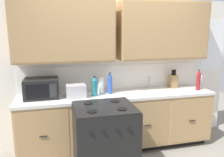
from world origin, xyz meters
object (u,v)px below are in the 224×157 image
object	(u,v)px
stove_range	(105,141)
toaster	(76,91)
knife_block	(173,81)
bottle_teal	(95,86)
bottle_red	(198,80)
bottle_blue	(110,83)
microwave	(42,88)
paper_towel_roll	(100,85)
bottle_clear	(200,81)

from	to	relation	value
stove_range	toaster	world-z (taller)	toaster
knife_block	bottle_teal	xyz separation A→B (m)	(-1.37, -0.17, 0.03)
stove_range	bottle_teal	xyz separation A→B (m)	(-0.02, 0.60, 0.58)
bottle_red	bottle_blue	xyz separation A→B (m)	(-1.45, 0.14, -0.00)
microwave	bottle_teal	xyz separation A→B (m)	(0.76, -0.10, 0.00)
stove_range	paper_towel_roll	world-z (taller)	paper_towel_roll
paper_towel_roll	bottle_red	xyz separation A→B (m)	(1.58, -0.20, 0.03)
bottle_clear	toaster	bearing A→B (deg)	-178.06
bottle_blue	microwave	bearing A→B (deg)	178.54
knife_block	bottle_red	size ratio (longest dim) A/B	0.93
toaster	paper_towel_roll	size ratio (longest dim) A/B	1.08
stove_range	bottle_blue	size ratio (longest dim) A/B	2.89
knife_block	bottle_teal	world-z (taller)	knife_block
microwave	paper_towel_roll	bearing A→B (deg)	2.72
toaster	bottle_clear	distance (m)	2.08
knife_block	bottle_clear	bearing A→B (deg)	-16.97
bottle_teal	bottle_red	bearing A→B (deg)	-2.23
toaster	bottle_clear	bearing A→B (deg)	1.94
knife_block	bottle_clear	distance (m)	0.45
bottle_clear	bottle_red	bearing A→B (deg)	-134.01
microwave	bottle_blue	bearing A→B (deg)	-1.46
microwave	toaster	world-z (taller)	microwave
bottle_red	bottle_clear	size ratio (longest dim) A/B	1.33
knife_block	bottle_red	distance (m)	0.40
bottle_clear	bottle_teal	size ratio (longest dim) A/B	0.85
microwave	knife_block	distance (m)	2.14
bottle_clear	bottle_blue	world-z (taller)	bottle_blue
microwave	paper_towel_roll	size ratio (longest dim) A/B	1.85
bottle_red	bottle_clear	world-z (taller)	bottle_red
paper_towel_roll	bottle_red	bearing A→B (deg)	-7.32
stove_range	knife_block	world-z (taller)	knife_block
bottle_red	bottle_teal	world-z (taller)	bottle_red
toaster	knife_block	xyz separation A→B (m)	(1.65, 0.20, 0.02)
bottle_blue	bottle_red	bearing A→B (deg)	-5.38
bottle_blue	bottle_teal	bearing A→B (deg)	-164.22
paper_towel_roll	bottle_clear	world-z (taller)	paper_towel_roll
stove_range	knife_block	size ratio (longest dim) A/B	3.06
knife_block	bottle_blue	distance (m)	1.13
microwave	toaster	size ratio (longest dim) A/B	1.71
bottle_teal	bottle_clear	bearing A→B (deg)	1.37
knife_block	bottle_clear	world-z (taller)	knife_block
microwave	knife_block	size ratio (longest dim) A/B	1.55
paper_towel_roll	bottle_teal	bearing A→B (deg)	-129.41
microwave	paper_towel_roll	world-z (taller)	microwave
bottle_clear	bottle_blue	distance (m)	1.55
paper_towel_roll	bottle_blue	bearing A→B (deg)	-26.38
toaster	knife_block	world-z (taller)	knife_block
stove_range	microwave	world-z (taller)	microwave
bottle_red	bottle_teal	xyz separation A→B (m)	(-1.70, 0.07, -0.02)
bottle_red	paper_towel_roll	bearing A→B (deg)	172.68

